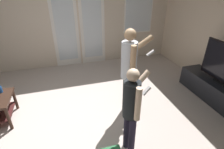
# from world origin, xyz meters

# --- Properties ---
(ground_plane) EXTENTS (6.33, 4.96, 0.02)m
(ground_plane) POSITION_xyz_m (0.00, 0.00, -0.01)
(ground_plane) COLOR #BFAEA6
(wall_back_with_doors) EXTENTS (6.33, 0.09, 2.69)m
(wall_back_with_doors) POSITION_xyz_m (0.10, 2.45, 1.31)
(wall_back_with_doors) COLOR beige
(wall_back_with_doors) RESTS_ON ground_plane
(tv_stand) EXTENTS (0.46, 1.78, 0.40)m
(tv_stand) POSITION_xyz_m (2.81, -0.21, 0.20)
(tv_stand) COLOR black
(tv_stand) RESTS_ON ground_plane
(person_adult) EXTENTS (0.63, 0.41, 1.51)m
(person_adult) POSITION_xyz_m (1.01, 0.02, 0.91)
(person_adult) COLOR black
(person_adult) RESTS_ON ground_plane
(person_child) EXTENTS (0.46, 0.39, 1.27)m
(person_child) POSITION_xyz_m (0.76, -0.71, 0.76)
(person_child) COLOR #211C2E
(person_child) RESTS_ON ground_plane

